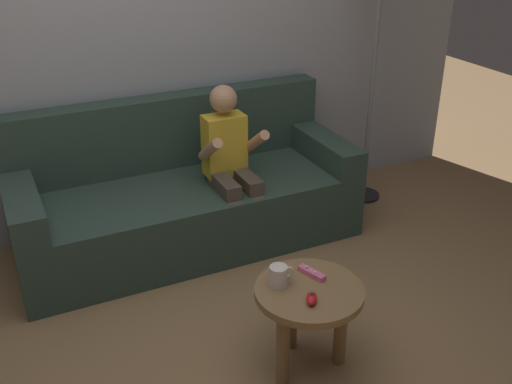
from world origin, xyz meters
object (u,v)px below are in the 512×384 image
person_seated_on_couch (231,161)px  coffee_table (308,305)px  nunchuk_red (311,298)px  coffee_mug (279,276)px  game_remote_pink_near_edge (312,273)px  couch (185,196)px

person_seated_on_couch → coffee_table: (-0.13, -1.14, -0.22)m
person_seated_on_couch → nunchuk_red: size_ratio=9.97×
person_seated_on_couch → coffee_mug: bearing=-102.7°
coffee_table → game_remote_pink_near_edge: game_remote_pink_near_edge is taller
person_seated_on_couch → nunchuk_red: 1.26m
person_seated_on_couch → game_remote_pink_near_edge: person_seated_on_couch is taller
game_remote_pink_near_edge → couch: bearing=97.3°
game_remote_pink_near_edge → coffee_table: bearing=-128.4°
coffee_mug → couch: bearing=89.7°
couch → nunchuk_red: bearing=-87.6°
game_remote_pink_near_edge → coffee_mug: 0.17m
coffee_table → nunchuk_red: (-0.04, -0.10, 0.11)m
couch → game_remote_pink_near_edge: (0.16, -1.25, 0.15)m
coffee_table → nunchuk_red: bearing=-113.9°
game_remote_pink_near_edge → coffee_mug: (-0.17, -0.00, 0.04)m
person_seated_on_couch → nunchuk_red: person_seated_on_couch is taller
coffee_mug → nunchuk_red: bearing=-68.4°
coffee_table → coffee_mug: bearing=146.6°
coffee_table → couch: bearing=94.4°
couch → game_remote_pink_near_edge: 1.27m
game_remote_pink_near_edge → nunchuk_red: (-0.10, -0.17, 0.01)m
couch → person_seated_on_couch: bearing=-38.4°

